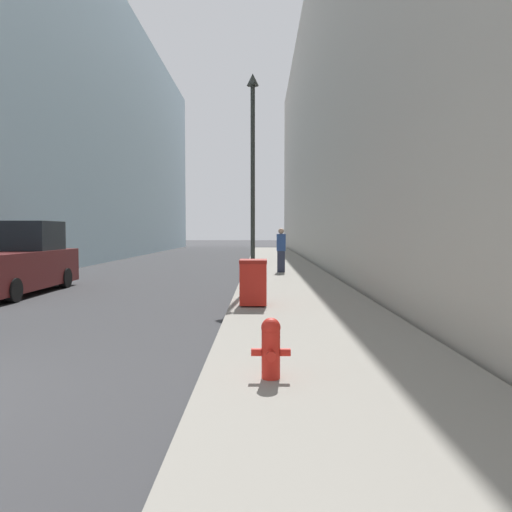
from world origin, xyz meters
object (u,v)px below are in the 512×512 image
fire_hydrant (271,347)px  pickup_truck (14,263)px  lamppost (253,166)px  pedestrian_on_sidewalk (281,250)px  trash_bin (253,282)px

fire_hydrant → pickup_truck: (-7.38, 8.92, 0.38)m
fire_hydrant → pickup_truck: size_ratio=0.13×
lamppost → pedestrian_on_sidewalk: 5.95m
fire_hydrant → lamppost: 10.45m
fire_hydrant → trash_bin: (-0.29, 5.68, 0.17)m
trash_bin → pedestrian_on_sidewalk: 9.41m
fire_hydrant → trash_bin: trash_bin is taller
pickup_truck → pedestrian_on_sidewalk: 10.15m
fire_hydrant → pickup_truck: bearing=129.6°
lamppost → pickup_truck: 7.68m
trash_bin → lamppost: (-0.08, 4.21, 3.18)m
fire_hydrant → lamppost: bearing=92.1°
lamppost → pedestrian_on_sidewalk: lamppost is taller
pedestrian_on_sidewalk → fire_hydrant: bearing=-92.8°
lamppost → pickup_truck: lamppost is taller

